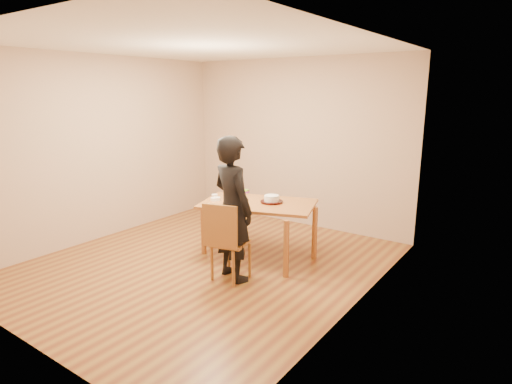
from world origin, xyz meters
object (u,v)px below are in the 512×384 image
Objects in this scene: dining_table at (258,204)px; cake_plate at (272,202)px; cake at (272,199)px; dining_chair at (231,243)px; person at (233,209)px.

dining_table is 0.18m from cake_plate.
cake is at bearing 0.00° from cake_plate.
cake reaches higher than dining_chair.
person is at bearing -89.73° from cake_plate.
cake_plate is at bearing -72.32° from person.
person is (0.00, 0.05, 0.40)m from dining_chair.
cake_plate is (-0.00, 0.88, 0.31)m from dining_chair.
dining_chair is 0.40m from person.
cake_plate is (0.15, 0.10, 0.03)m from dining_table.
dining_table is 0.75m from person.
cake is at bearing 16.15° from dining_table.
person reaches higher than cake_plate.
cake reaches higher than cake_plate.
dining_chair is (0.15, -0.78, -0.28)m from dining_table.
dining_chair is at bearing 107.41° from person.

